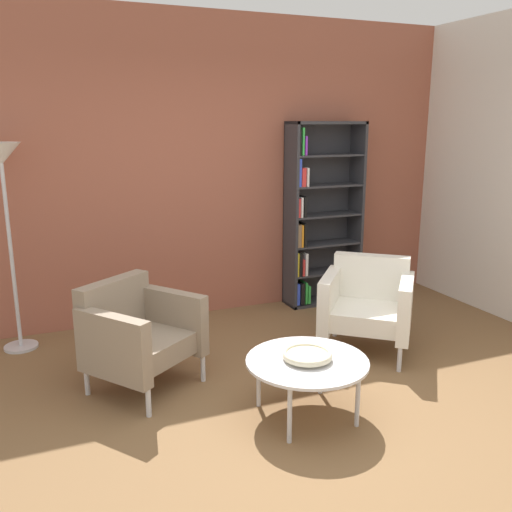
{
  "coord_description": "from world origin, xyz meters",
  "views": [
    {
      "loc": [
        -1.44,
        -2.75,
        1.91
      ],
      "look_at": [
        0.06,
        0.84,
        0.95
      ],
      "focal_mm": 38.72,
      "sensor_mm": 36.0,
      "label": 1
    }
  ],
  "objects_px": {
    "coffee_table_low": "(307,364)",
    "armchair_spare_guest": "(367,303)",
    "bookshelf_tall": "(317,217)",
    "floor_lamp_torchiere": "(3,179)",
    "armchair_by_bookshelf": "(138,333)",
    "decorative_bowl": "(307,355)"
  },
  "relations": [
    {
      "from": "armchair_spare_guest",
      "to": "floor_lamp_torchiere",
      "type": "distance_m",
      "value": 3.14
    },
    {
      "from": "armchair_spare_guest",
      "to": "armchair_by_bookshelf",
      "type": "distance_m",
      "value": 1.91
    },
    {
      "from": "armchair_spare_guest",
      "to": "floor_lamp_torchiere",
      "type": "bearing_deg",
      "value": -163.32
    },
    {
      "from": "coffee_table_low",
      "to": "floor_lamp_torchiere",
      "type": "relative_size",
      "value": 0.46
    },
    {
      "from": "decorative_bowl",
      "to": "armchair_by_bookshelf",
      "type": "height_order",
      "value": "armchair_by_bookshelf"
    },
    {
      "from": "decorative_bowl",
      "to": "armchair_spare_guest",
      "type": "distance_m",
      "value": 1.25
    },
    {
      "from": "coffee_table_low",
      "to": "decorative_bowl",
      "type": "xyz_separation_m",
      "value": [
        0.0,
        0.0,
        0.06
      ]
    },
    {
      "from": "bookshelf_tall",
      "to": "armchair_by_bookshelf",
      "type": "height_order",
      "value": "bookshelf_tall"
    },
    {
      "from": "bookshelf_tall",
      "to": "floor_lamp_torchiere",
      "type": "relative_size",
      "value": 1.09
    },
    {
      "from": "armchair_by_bookshelf",
      "to": "floor_lamp_torchiere",
      "type": "bearing_deg",
      "value": 90.68
    },
    {
      "from": "armchair_by_bookshelf",
      "to": "floor_lamp_torchiere",
      "type": "xyz_separation_m",
      "value": [
        -0.81,
        1.09,
        1.03
      ]
    },
    {
      "from": "decorative_bowl",
      "to": "armchair_by_bookshelf",
      "type": "bearing_deg",
      "value": 137.47
    },
    {
      "from": "bookshelf_tall",
      "to": "armchair_by_bookshelf",
      "type": "bearing_deg",
      "value": -150.19
    },
    {
      "from": "bookshelf_tall",
      "to": "coffee_table_low",
      "type": "distance_m",
      "value": 2.46
    },
    {
      "from": "armchair_by_bookshelf",
      "to": "floor_lamp_torchiere",
      "type": "height_order",
      "value": "floor_lamp_torchiere"
    },
    {
      "from": "bookshelf_tall",
      "to": "floor_lamp_torchiere",
      "type": "bearing_deg",
      "value": -177.46
    },
    {
      "from": "floor_lamp_torchiere",
      "to": "armchair_spare_guest",
      "type": "bearing_deg",
      "value": -23.21
    },
    {
      "from": "decorative_bowl",
      "to": "floor_lamp_torchiere",
      "type": "relative_size",
      "value": 0.18
    },
    {
      "from": "coffee_table_low",
      "to": "armchair_spare_guest",
      "type": "relative_size",
      "value": 0.84
    },
    {
      "from": "coffee_table_low",
      "to": "armchair_spare_guest",
      "type": "xyz_separation_m",
      "value": [
        0.98,
        0.78,
        0.04
      ]
    },
    {
      "from": "bookshelf_tall",
      "to": "floor_lamp_torchiere",
      "type": "distance_m",
      "value": 2.99
    },
    {
      "from": "coffee_table_low",
      "to": "armchair_by_bookshelf",
      "type": "distance_m",
      "value": 1.27
    }
  ]
}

